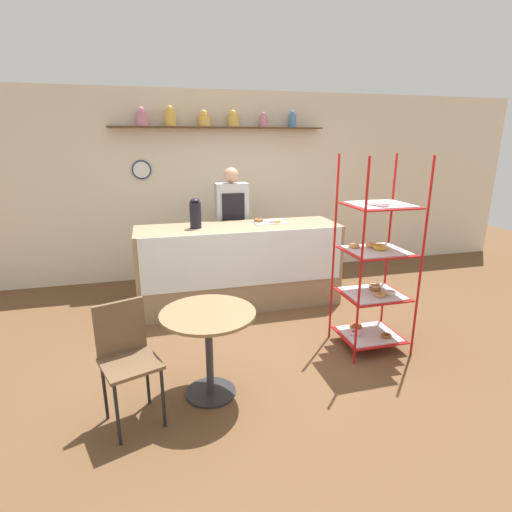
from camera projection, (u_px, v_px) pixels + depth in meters
ground_plane at (267, 351)px, 3.96m from camera, size 14.00×14.00×0.00m
back_wall at (219, 185)px, 5.95m from camera, size 10.00×0.30×2.70m
display_counter at (239, 265)px, 4.99m from camera, size 2.48×0.74×1.01m
pastry_rack at (374, 270)px, 3.84m from camera, size 0.63×0.57×1.89m
person_worker at (232, 225)px, 5.41m from camera, size 0.43×0.23×1.67m
cafe_table at (209, 333)px, 3.14m from camera, size 0.75×0.75×0.73m
cafe_chair at (126, 350)px, 2.87m from camera, size 0.49×0.49×0.90m
coffee_carafe at (195, 214)px, 4.69m from camera, size 0.13×0.13×0.35m
donut_tray_counter at (270, 221)px, 5.04m from camera, size 0.41×0.29×0.05m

